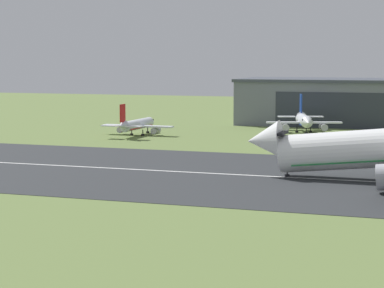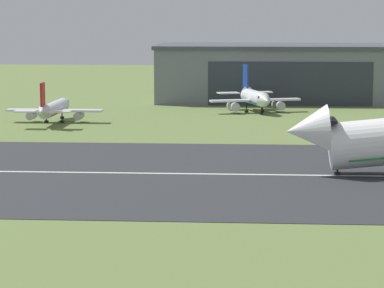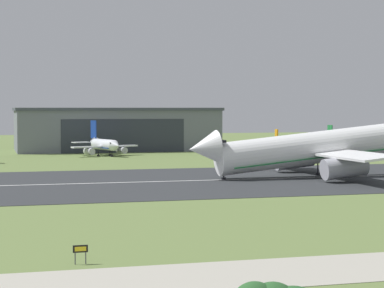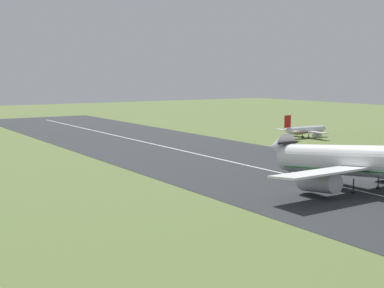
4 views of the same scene
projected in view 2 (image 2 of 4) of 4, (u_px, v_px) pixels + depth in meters
ground_plane at (252, 288)px, 70.58m from camera, size 604.05×604.05×0.00m
runway_strip at (253, 175)px, 119.69m from camera, size 364.05×55.75×0.06m
runway_centreline at (253, 174)px, 119.68m from camera, size 327.65×0.70×0.01m
hangar_building at (288, 72)px, 220.70m from camera, size 63.51×28.70×13.56m
airplane_parked_east at (54, 109)px, 175.91m from camera, size 18.81×21.26×8.49m
airplane_parked_far_east at (255, 98)px, 194.57m from camera, size 19.54×18.74×9.89m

